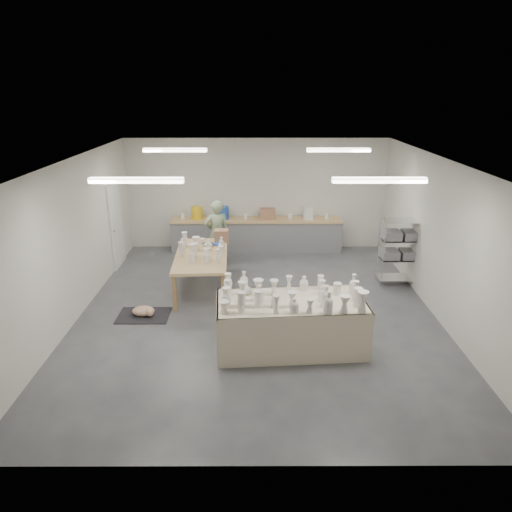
{
  "coord_description": "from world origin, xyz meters",
  "views": [
    {
      "loc": [
        -0.05,
        -8.22,
        4.22
      ],
      "look_at": [
        -0.02,
        0.38,
        1.05
      ],
      "focal_mm": 32.0,
      "sensor_mm": 36.0,
      "label": 1
    }
  ],
  "objects_px": {
    "drying_table": "(290,322)",
    "red_stool": "(218,250)",
    "work_table": "(203,252)",
    "potter": "(217,234)"
  },
  "relations": [
    {
      "from": "drying_table",
      "to": "work_table",
      "type": "distance_m",
      "value": 3.08
    },
    {
      "from": "drying_table",
      "to": "work_table",
      "type": "height_order",
      "value": "drying_table"
    },
    {
      "from": "drying_table",
      "to": "red_stool",
      "type": "height_order",
      "value": "drying_table"
    },
    {
      "from": "potter",
      "to": "red_stool",
      "type": "xyz_separation_m",
      "value": [
        0.0,
        0.27,
        -0.52
      ]
    },
    {
      "from": "potter",
      "to": "red_stool",
      "type": "distance_m",
      "value": 0.59
    },
    {
      "from": "red_stool",
      "to": "drying_table",
      "type": "bearing_deg",
      "value": -69.58
    },
    {
      "from": "drying_table",
      "to": "work_table",
      "type": "bearing_deg",
      "value": 120.75
    },
    {
      "from": "work_table",
      "to": "drying_table",
      "type": "bearing_deg",
      "value": -58.01
    },
    {
      "from": "drying_table",
      "to": "potter",
      "type": "xyz_separation_m",
      "value": [
        -1.54,
        3.88,
        0.37
      ]
    },
    {
      "from": "drying_table",
      "to": "red_stool",
      "type": "distance_m",
      "value": 4.43
    }
  ]
}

